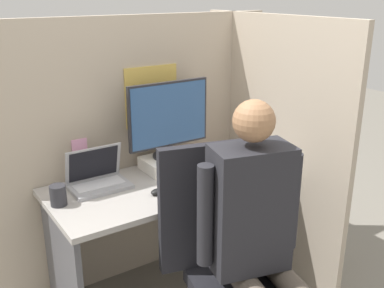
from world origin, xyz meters
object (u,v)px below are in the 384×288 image
at_px(paper_box, 170,162).
at_px(office_chair, 227,260).
at_px(stapler, 239,153).
at_px(monitor, 169,118).
at_px(person, 259,230).
at_px(carrot_toy, 191,189).
at_px(laptop, 98,179).
at_px(pen_cup, 58,195).

height_order(paper_box, office_chair, office_chair).
bearing_deg(stapler, monitor, 168.34).
bearing_deg(person, carrot_toy, 90.89).
xyz_separation_m(paper_box, carrot_toy, (-0.09, -0.37, -0.01)).
bearing_deg(paper_box, laptop, -177.46).
xyz_separation_m(office_chair, person, (0.04, -0.16, 0.22)).
relative_size(office_chair, pen_cup, 10.24).
height_order(stapler, carrot_toy, stapler).
distance_m(laptop, person, 0.94).
bearing_deg(laptop, monitor, 2.88).
bearing_deg(stapler, laptop, 175.57).
relative_size(monitor, stapler, 3.63).
height_order(laptop, carrot_toy, laptop).
bearing_deg(laptop, person, -66.50).
relative_size(paper_box, stapler, 2.29).
height_order(laptop, pen_cup, laptop).
height_order(monitor, carrot_toy, monitor).
distance_m(office_chair, pen_cup, 0.88).
bearing_deg(pen_cup, office_chair, -46.43).
bearing_deg(monitor, person, -95.39).
height_order(paper_box, monitor, monitor).
bearing_deg(stapler, office_chair, -132.54).
bearing_deg(carrot_toy, laptop, 136.69).
distance_m(monitor, office_chair, 0.89).
bearing_deg(pen_cup, paper_box, 9.23).
height_order(paper_box, carrot_toy, paper_box).
bearing_deg(person, monitor, 84.61).
distance_m(laptop, stapler, 0.92).
height_order(carrot_toy, office_chair, office_chair).
distance_m(paper_box, monitor, 0.27).
xyz_separation_m(stapler, person, (-0.54, -0.80, 0.00)).
relative_size(monitor, carrot_toy, 3.91).
xyz_separation_m(monitor, person, (-0.08, -0.89, -0.28)).
relative_size(office_chair, person, 0.81).
relative_size(laptop, person, 0.24).
bearing_deg(office_chair, carrot_toy, 84.68).
bearing_deg(carrot_toy, pen_cup, 157.62).
distance_m(paper_box, stapler, 0.47).
bearing_deg(paper_box, office_chair, -99.79).
height_order(paper_box, laptop, laptop).
xyz_separation_m(laptop, pen_cup, (-0.25, -0.09, 0.01)).
distance_m(office_chair, person, 0.28).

